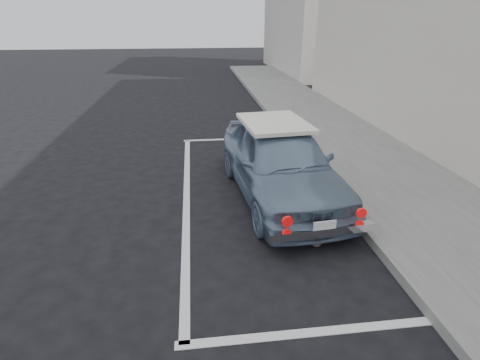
{
  "coord_description": "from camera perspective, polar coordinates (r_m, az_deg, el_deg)",
  "views": [
    {
      "loc": [
        -0.68,
        -3.4,
        3.11
      ],
      "look_at": [
        -0.02,
        1.96,
        0.75
      ],
      "focal_mm": 28.0,
      "sensor_mm": 36.0,
      "label": 1
    }
  ],
  "objects": [
    {
      "name": "retro_coupe",
      "position": [
        6.87,
        6.09,
        2.92
      ],
      "size": [
        1.99,
        4.19,
        1.38
      ],
      "rotation": [
        0.0,
        0.0,
        0.09
      ],
      "color": "slate",
      "rests_on": "ground"
    },
    {
      "name": "pline_side",
      "position": [
        7.12,
        -8.14,
        -2.53
      ],
      "size": [
        0.12,
        7.0,
        0.01
      ],
      "primitive_type": "cube",
      "color": "silver",
      "rests_on": "ground"
    },
    {
      "name": "pline_front",
      "position": [
        10.44,
        -0.27,
        6.3
      ],
      "size": [
        3.0,
        0.12,
        0.01
      ],
      "primitive_type": "cube",
      "color": "silver",
      "rests_on": "ground"
    },
    {
      "name": "sidewalk",
      "position": [
        7.31,
        25.89,
        -3.48
      ],
      "size": [
        2.8,
        40.0,
        0.15
      ],
      "primitive_type": "cube",
      "color": "#62635E",
      "rests_on": "ground"
    },
    {
      "name": "ground",
      "position": [
        4.66,
        3.32,
        -18.33
      ],
      "size": [
        80.0,
        80.0,
        0.0
      ],
      "primitive_type": "plane",
      "color": "black",
      "rests_on": "ground"
    },
    {
      "name": "building_far",
      "position": [
        24.45,
        10.67,
        25.32
      ],
      "size": [
        3.5,
        10.0,
        8.0
      ],
      "primitive_type": "cube",
      "color": "beige",
      "rests_on": "ground"
    },
    {
      "name": "cat",
      "position": [
        5.69,
        11.58,
        -8.8
      ],
      "size": [
        0.29,
        0.41,
        0.24
      ],
      "rotation": [
        0.0,
        0.0,
        -0.38
      ],
      "color": "#6C6052",
      "rests_on": "ground"
    },
    {
      "name": "pline_rear",
      "position": [
        4.41,
        11.47,
        -21.76
      ],
      "size": [
        3.0,
        0.12,
        0.01
      ],
      "primitive_type": "cube",
      "color": "silver",
      "rests_on": "ground"
    }
  ]
}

